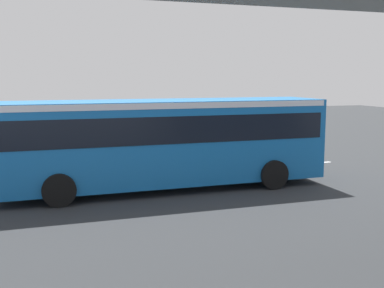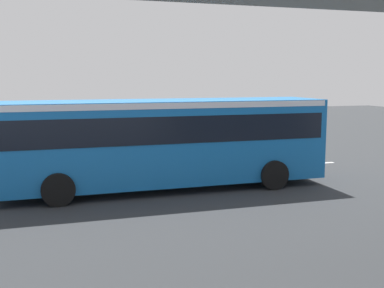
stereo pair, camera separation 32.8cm
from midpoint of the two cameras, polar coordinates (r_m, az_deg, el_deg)
The scene contains 8 objects.
ground at distance 16.93m, azimuth -3.44°, elevation -5.41°, with size 80.00×80.00×0.00m, color #2D3033.
city_bus at distance 16.59m, azimuth -2.87°, elevation 0.94°, with size 11.54×2.85×3.15m.
traffic_sign at distance 18.96m, azimuth -21.09°, elevation 1.32°, with size 0.08×0.60×2.80m.
lane_dash_leftmost at distance 22.48m, azimuth 15.04°, elevation -2.29°, with size 2.00×0.20×0.01m, color silver.
lane_dash_left at distance 20.63m, azimuth 5.61°, elevation -2.97°, with size 2.00×0.20×0.01m, color silver.
lane_dash_centre at distance 19.44m, azimuth -5.33°, elevation -3.65°, with size 2.00×0.20×0.01m, color silver.
lane_dash_right at distance 19.03m, azimuth -17.22°, elevation -4.24°, with size 2.00×0.20×0.01m, color silver.
pedestrian_overpass at distance 7.97m, azimuth 13.12°, elevation 16.03°, with size 27.41×2.60×6.84m.
Camera 2 is at (3.81, 16.02, 3.95)m, focal length 44.07 mm.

